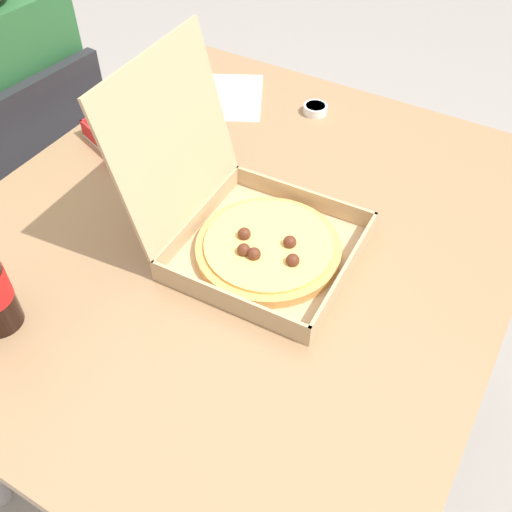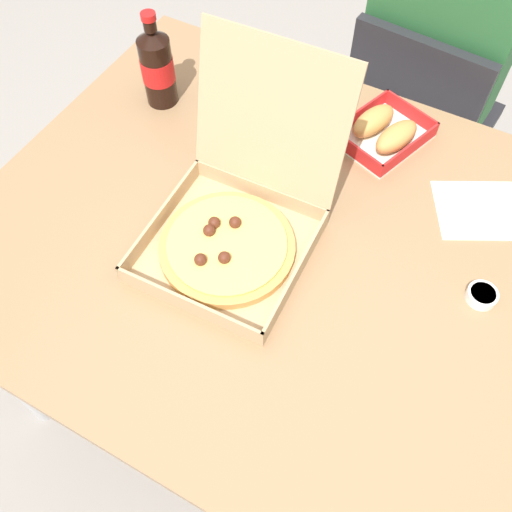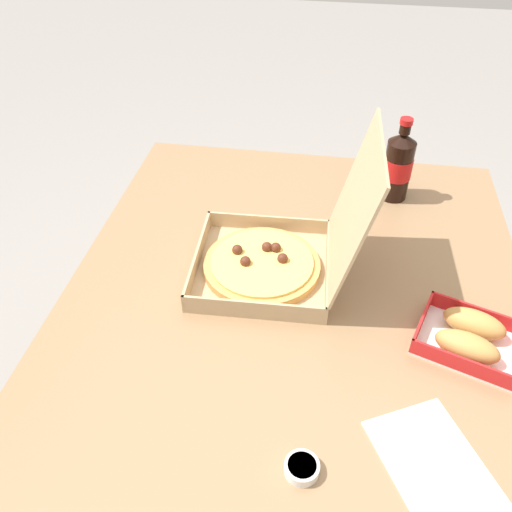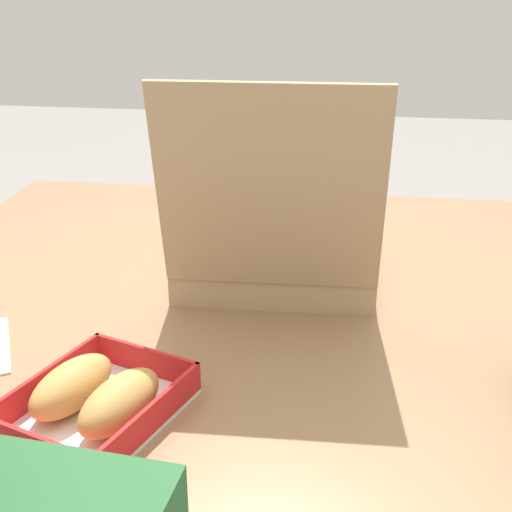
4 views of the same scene
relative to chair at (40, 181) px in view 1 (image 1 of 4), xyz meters
The scene contains 8 objects.
ground_plane 0.88m from the chair, 99.14° to the right, with size 10.00×10.00×0.00m, color gray.
dining_table 0.77m from the chair, 99.14° to the right, with size 1.14×0.99×0.75m.
chair is the anchor object (origin of this frame).
diner_person 0.21m from the chair, 84.63° to the left, with size 0.38×0.43×1.15m.
pizza_box_open 0.86m from the chair, 101.23° to the right, with size 0.31×0.38×0.34m.
bread_side_box 0.49m from the chair, 90.30° to the right, with size 0.20×0.23×0.06m.
paper_menu 0.61m from the chair, 61.22° to the right, with size 0.21×0.15×0.00m, color white.
dipping_sauce_cup 0.80m from the chair, 65.94° to the right, with size 0.06×0.06×0.02m.
Camera 1 is at (-0.68, -0.43, 1.51)m, focal length 40.93 mm.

